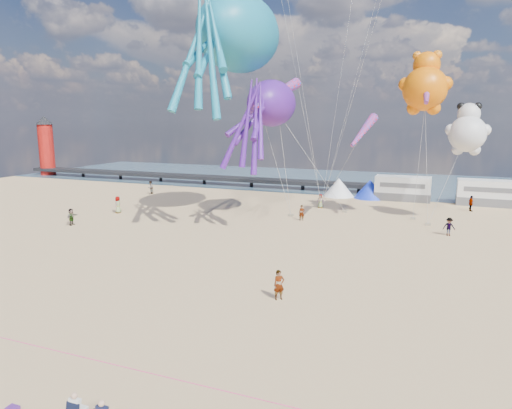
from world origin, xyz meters
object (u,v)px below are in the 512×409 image
Objects in this scene: beachgoer_1 at (150,188)px; windsock_left at (276,95)px; sandbag_c at (428,224)px; kite_octopus_purple at (272,103)px; lighthouse at (46,150)px; beachgoer_3 at (471,204)px; windsock_right at (363,131)px; windsock_mid at (427,88)px; beachgoer_5 at (302,213)px; sandbag_d at (413,219)px; beachgoer_0 at (320,201)px; kite_teddy_orange at (425,89)px; kite_panda at (467,134)px; sandbag_e at (322,206)px; motorhome_1 at (487,193)px; motorhome_0 at (403,188)px; sandbag_a at (291,215)px; kite_octopus_teal at (239,33)px; beachgoer_6 at (118,205)px; sandbag_b at (345,212)px; beachgoer_2 at (449,227)px; standing_person at (279,285)px; tent_white at (339,187)px; beachgoer_4 at (71,217)px; tent_blue at (370,189)px.

windsock_left is at bearing 65.13° from beachgoer_1.
kite_octopus_purple is at bearing -168.01° from sandbag_c.
lighthouse is 70.15m from beachgoer_3.
windsock_mid is at bearing 32.97° from windsock_right.
beachgoer_5 is 11.32m from sandbag_d.
sandbag_c is at bearing 24.52° from kite_octopus_purple.
kite_teddy_orange reaches higher than beachgoer_0.
beachgoer_5 is at bearing -149.27° from kite_panda.
sandbag_e is at bearing 78.83° from beachgoer_5.
motorhome_1 is at bearing -43.43° from beachgoer_3.
motorhome_0 is at bearing 45.31° from sandbag_e.
beachgoer_1 is at bearing -170.70° from kite_panda.
beachgoer_0 is 3.22× the size of sandbag_a.
sandbag_a is 11.71m from kite_octopus_purple.
motorhome_1 is 34.10m from kite_octopus_teal.
sandbag_b is at bearing 109.60° from beachgoer_6.
beachgoer_2 is 3.23× the size of sandbag_d.
sandbag_e is (-11.58, 5.12, 0.00)m from sandbag_c.
standing_person is at bearing -34.54° from lighthouse.
beachgoer_5 is 6.49m from sandbag_b.
beachgoer_6 is (-19.98, -19.53, -0.29)m from tent_white.
beachgoer_4 is 0.30× the size of windsock_right.
lighthouse is at bearing 38.22° from beachgoer_4.
windsock_left is (-5.60, -6.94, 12.13)m from sandbag_b.
beachgoer_2 is 12.77m from kite_teddy_orange.
motorhome_0 reaches higher than beachgoer_5.
motorhome_0 is 1.00× the size of motorhome_1.
motorhome_0 is 3.74× the size of beachgoer_1.
beachgoer_5 is 17.12m from kite_panda.
kite_octopus_teal is 1.26× the size of kite_octopus_purple.
motorhome_0 is 13.20× the size of sandbag_a.
kite_teddy_orange is at bearing 3.58° from beachgoer_5.
beachgoer_5 is 19.83m from beachgoer_6.
beachgoer_5 is 0.29× the size of windsock_right.
tent_white is 19.97m from kite_panda.
tent_white is at bearing 107.32° from kite_teddy_orange.
tent_blue is at bearing 42.68° from kite_octopus_teal.
lighthouse is 5.10× the size of beachgoer_1.
beachgoer_6 is at bearing -157.04° from beachgoer_0.
sandbag_b is 1.00× the size of sandbag_d.
windsock_right is at bearing -100.33° from motorhome_0.
kite_octopus_purple reaches higher than beachgoer_0.
beachgoer_3 is 3.46× the size of sandbag_b.
beachgoer_3 is at bearing 13.81° from sandbag_e.
lighthouse is at bearing 160.64° from sandbag_a.
windsock_left is (21.24, -9.66, 11.36)m from beachgoer_1.
standing_person is (3.91, -35.86, -0.34)m from tent_white.
motorhome_1 is at bearing 66.25° from windsock_right.
windsock_right reaches higher than sandbag_c.
beachgoer_4 is 38.18m from kite_panda.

